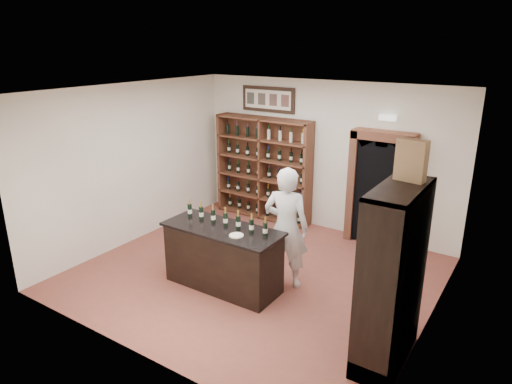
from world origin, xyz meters
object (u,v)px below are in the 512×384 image
at_px(wine_shelf, 264,168).
at_px(shopkeeper, 286,228).
at_px(counter_bottle_0, 190,210).
at_px(wine_crate, 411,160).
at_px(side_cabinet, 392,305).
at_px(tasting_counter, 223,258).

bearing_deg(wine_shelf, shopkeeper, -51.16).
xyz_separation_m(wine_shelf, counter_bottle_0, (0.38, -2.85, 0.01)).
height_order(shopkeeper, wine_crate, wine_crate).
relative_size(side_cabinet, wine_crate, 4.65).
distance_m(tasting_counter, counter_bottle_0, 0.95).
relative_size(wine_shelf, shopkeeper, 1.14).
xyz_separation_m(side_cabinet, wine_crate, (-0.03, 0.28, 1.68)).
bearing_deg(wine_shelf, side_cabinet, -40.21).
relative_size(side_cabinet, shopkeeper, 1.14).
bearing_deg(side_cabinet, shopkeeper, 155.18).
bearing_deg(shopkeeper, wine_crate, 148.37).
bearing_deg(tasting_counter, counter_bottle_0, 173.11).
xyz_separation_m(wine_shelf, shopkeeper, (1.88, -2.33, -0.13)).
relative_size(shopkeeper, wine_crate, 4.08).
relative_size(wine_shelf, tasting_counter, 1.17).
bearing_deg(counter_bottle_0, side_cabinet, -6.41).
relative_size(counter_bottle_0, shopkeeper, 0.16).
bearing_deg(counter_bottle_0, wine_shelf, 97.60).
relative_size(tasting_counter, shopkeeper, 0.97).
distance_m(counter_bottle_0, wine_crate, 3.67).
bearing_deg(tasting_counter, wine_shelf, 110.56).
distance_m(wine_shelf, wine_crate, 4.99).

